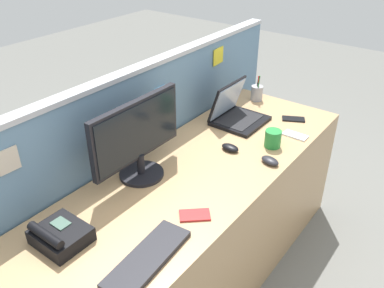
{
  "coord_description": "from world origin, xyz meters",
  "views": [
    {
      "loc": [
        -1.37,
        -0.98,
        1.86
      ],
      "look_at": [
        0.0,
        0.05,
        0.85
      ],
      "focal_mm": 38.08,
      "sensor_mm": 36.0,
      "label": 1
    }
  ],
  "objects_px": {
    "pen_cup": "(257,93)",
    "cell_phone_red_case": "(195,215)",
    "computer_mouse_left_hand": "(270,161)",
    "keyboard_main": "(148,258)",
    "cell_phone_black_slab": "(293,119)",
    "computer_mouse_right_hand": "(230,148)",
    "desktop_monitor": "(137,136)",
    "cell_phone_white_slab": "(295,135)",
    "coffee_mug": "(273,138)",
    "desk_phone": "(60,235)",
    "laptop": "(235,112)"
  },
  "relations": [
    {
      "from": "desktop_monitor",
      "to": "laptop",
      "type": "xyz_separation_m",
      "value": [
        0.76,
        -0.06,
        -0.16
      ]
    },
    {
      "from": "desktop_monitor",
      "to": "coffee_mug",
      "type": "height_order",
      "value": "desktop_monitor"
    },
    {
      "from": "pen_cup",
      "to": "cell_phone_red_case",
      "type": "xyz_separation_m",
      "value": [
        -1.2,
        -0.37,
        -0.05
      ]
    },
    {
      "from": "cell_phone_black_slab",
      "to": "laptop",
      "type": "bearing_deg",
      "value": 100.83
    },
    {
      "from": "keyboard_main",
      "to": "computer_mouse_left_hand",
      "type": "relative_size",
      "value": 3.89
    },
    {
      "from": "desk_phone",
      "to": "cell_phone_red_case",
      "type": "height_order",
      "value": "desk_phone"
    },
    {
      "from": "computer_mouse_right_hand",
      "to": "coffee_mug",
      "type": "bearing_deg",
      "value": -39.1
    },
    {
      "from": "computer_mouse_right_hand",
      "to": "cell_phone_red_case",
      "type": "relative_size",
      "value": 0.77
    },
    {
      "from": "keyboard_main",
      "to": "cell_phone_black_slab",
      "type": "xyz_separation_m",
      "value": [
        1.38,
        0.06,
        -0.01
      ]
    },
    {
      "from": "computer_mouse_left_hand",
      "to": "cell_phone_red_case",
      "type": "bearing_deg",
      "value": -173.52
    },
    {
      "from": "computer_mouse_left_hand",
      "to": "coffee_mug",
      "type": "relative_size",
      "value": 0.79
    },
    {
      "from": "computer_mouse_left_hand",
      "to": "pen_cup",
      "type": "height_order",
      "value": "pen_cup"
    },
    {
      "from": "computer_mouse_left_hand",
      "to": "pen_cup",
      "type": "bearing_deg",
      "value": 47.09
    },
    {
      "from": "pen_cup",
      "to": "desktop_monitor",
      "type": "bearing_deg",
      "value": 179.02
    },
    {
      "from": "desk_phone",
      "to": "cell_phone_red_case",
      "type": "distance_m",
      "value": 0.54
    },
    {
      "from": "desk_phone",
      "to": "computer_mouse_right_hand",
      "type": "xyz_separation_m",
      "value": [
        0.98,
        -0.16,
        -0.02
      ]
    },
    {
      "from": "coffee_mug",
      "to": "pen_cup",
      "type": "bearing_deg",
      "value": 37.28
    },
    {
      "from": "keyboard_main",
      "to": "desktop_monitor",
      "type": "bearing_deg",
      "value": 40.8
    },
    {
      "from": "keyboard_main",
      "to": "coffee_mug",
      "type": "bearing_deg",
      "value": -4.15
    },
    {
      "from": "computer_mouse_right_hand",
      "to": "computer_mouse_left_hand",
      "type": "distance_m",
      "value": 0.23
    },
    {
      "from": "computer_mouse_left_hand",
      "to": "coffee_mug",
      "type": "distance_m",
      "value": 0.18
    },
    {
      "from": "desktop_monitor",
      "to": "cell_phone_white_slab",
      "type": "height_order",
      "value": "desktop_monitor"
    },
    {
      "from": "desk_phone",
      "to": "pen_cup",
      "type": "relative_size",
      "value": 1.1
    },
    {
      "from": "pen_cup",
      "to": "computer_mouse_left_hand",
      "type": "bearing_deg",
      "value": -145.87
    },
    {
      "from": "desk_phone",
      "to": "cell_phone_white_slab",
      "type": "xyz_separation_m",
      "value": [
        1.33,
        -0.37,
        -0.03
      ]
    },
    {
      "from": "cell_phone_black_slab",
      "to": "coffee_mug",
      "type": "bearing_deg",
      "value": 158.89
    },
    {
      "from": "desktop_monitor",
      "to": "computer_mouse_right_hand",
      "type": "height_order",
      "value": "desktop_monitor"
    },
    {
      "from": "keyboard_main",
      "to": "pen_cup",
      "type": "relative_size",
      "value": 2.16
    },
    {
      "from": "computer_mouse_right_hand",
      "to": "cell_phone_white_slab",
      "type": "bearing_deg",
      "value": -27.6
    },
    {
      "from": "computer_mouse_right_hand",
      "to": "coffee_mug",
      "type": "xyz_separation_m",
      "value": [
        0.17,
        -0.16,
        0.03
      ]
    },
    {
      "from": "desktop_monitor",
      "to": "computer_mouse_left_hand",
      "type": "xyz_separation_m",
      "value": [
        0.47,
        -0.46,
        -0.2
      ]
    },
    {
      "from": "keyboard_main",
      "to": "pen_cup",
      "type": "height_order",
      "value": "pen_cup"
    },
    {
      "from": "pen_cup",
      "to": "coffee_mug",
      "type": "relative_size",
      "value": 1.43
    },
    {
      "from": "pen_cup",
      "to": "computer_mouse_right_hand",
      "type": "bearing_deg",
      "value": -162.47
    },
    {
      "from": "desk_phone",
      "to": "cell_phone_black_slab",
      "type": "relative_size",
      "value": 1.47
    },
    {
      "from": "computer_mouse_left_hand",
      "to": "laptop",
      "type": "bearing_deg",
      "value": 65.74
    },
    {
      "from": "computer_mouse_left_hand",
      "to": "cell_phone_black_slab",
      "type": "relative_size",
      "value": 0.74
    },
    {
      "from": "computer_mouse_right_hand",
      "to": "laptop",
      "type": "bearing_deg",
      "value": 31.14
    },
    {
      "from": "desktop_monitor",
      "to": "laptop",
      "type": "distance_m",
      "value": 0.78
    },
    {
      "from": "cell_phone_red_case",
      "to": "computer_mouse_right_hand",
      "type": "bearing_deg",
      "value": -24.81
    },
    {
      "from": "desktop_monitor",
      "to": "computer_mouse_left_hand",
      "type": "height_order",
      "value": "desktop_monitor"
    },
    {
      "from": "computer_mouse_left_hand",
      "to": "cell_phone_white_slab",
      "type": "height_order",
      "value": "computer_mouse_left_hand"
    },
    {
      "from": "keyboard_main",
      "to": "cell_phone_black_slab",
      "type": "distance_m",
      "value": 1.38
    },
    {
      "from": "keyboard_main",
      "to": "cell_phone_white_slab",
      "type": "bearing_deg",
      "value": -6.79
    },
    {
      "from": "computer_mouse_left_hand",
      "to": "cell_phone_white_slab",
      "type": "xyz_separation_m",
      "value": [
        0.34,
        0.02,
        -0.01
      ]
    },
    {
      "from": "cell_phone_white_slab",
      "to": "coffee_mug",
      "type": "xyz_separation_m",
      "value": [
        -0.18,
        0.05,
        0.04
      ]
    },
    {
      "from": "computer_mouse_left_hand",
      "to": "cell_phone_black_slab",
      "type": "height_order",
      "value": "computer_mouse_left_hand"
    },
    {
      "from": "pen_cup",
      "to": "cell_phone_red_case",
      "type": "height_order",
      "value": "pen_cup"
    },
    {
      "from": "keyboard_main",
      "to": "coffee_mug",
      "type": "height_order",
      "value": "coffee_mug"
    },
    {
      "from": "computer_mouse_right_hand",
      "to": "desk_phone",
      "type": "bearing_deg",
      "value": 174.31
    }
  ]
}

